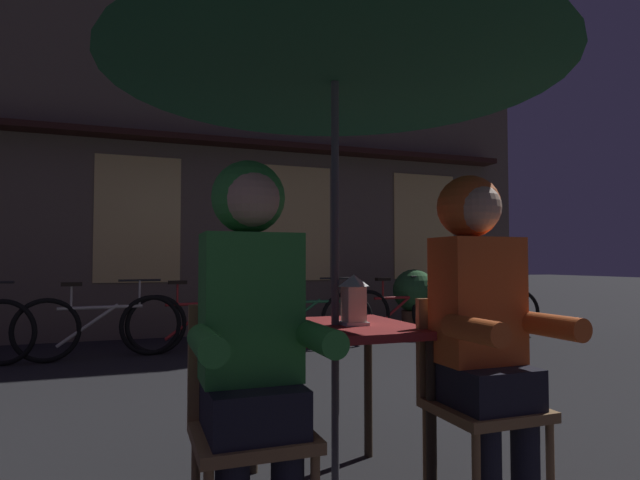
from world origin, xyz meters
TOP-DOWN VIEW (x-y plane):
  - cafe_table at (0.00, 0.00)m, footprint 0.72×0.72m
  - patio_umbrella at (0.00, 0.00)m, footprint 2.10×2.10m
  - lantern at (0.08, -0.04)m, footprint 0.11×0.11m
  - chair_left at (-0.48, -0.37)m, footprint 0.40×0.40m
  - chair_right at (0.48, -0.37)m, footprint 0.40×0.40m
  - person_left_hooded at (-0.48, -0.43)m, footprint 0.45×0.56m
  - person_right_hooded at (0.48, -0.43)m, footprint 0.45×0.56m
  - shopfront_building at (0.26, 5.40)m, footprint 10.00×0.93m
  - bicycle_second at (-1.20, 3.73)m, footprint 1.68×0.23m
  - bicycle_third at (-0.13, 3.84)m, footprint 1.68×0.16m
  - bicycle_fourth at (1.08, 3.72)m, footprint 1.67×0.25m
  - bicycle_fifth at (2.52, 3.98)m, footprint 1.68×0.21m
  - bicycle_furthest at (3.60, 3.71)m, footprint 1.64×0.45m
  - potted_plant at (2.85, 4.19)m, footprint 0.60×0.60m

SIDE VIEW (x-z plane):
  - bicycle_second at x=-1.20m, z-range -0.07..0.77m
  - bicycle_third at x=-0.13m, z-range -0.07..0.77m
  - bicycle_fourth at x=1.08m, z-range -0.07..0.77m
  - bicycle_fifth at x=2.52m, z-range -0.07..0.77m
  - bicycle_furthest at x=3.60m, z-range -0.07..0.77m
  - chair_left at x=-0.48m, z-range 0.05..0.92m
  - chair_right at x=0.48m, z-range 0.05..0.92m
  - potted_plant at x=2.85m, z-range 0.08..1.00m
  - cafe_table at x=0.00m, z-range 0.27..1.01m
  - person_left_hooded at x=-0.48m, z-range 0.15..1.55m
  - person_right_hooded at x=0.48m, z-range 0.15..1.55m
  - lantern at x=0.08m, z-range 0.75..0.98m
  - patio_umbrella at x=0.00m, z-range 0.90..3.21m
  - shopfront_building at x=0.26m, z-range -0.01..6.19m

